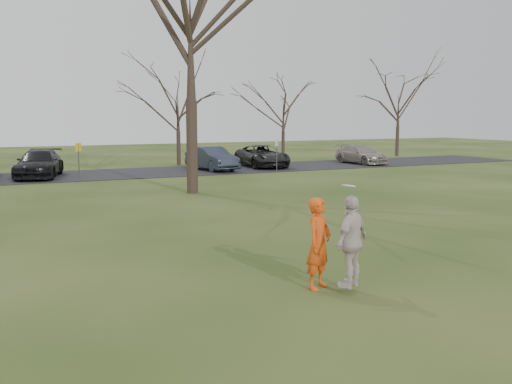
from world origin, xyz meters
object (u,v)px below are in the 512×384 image
Objects in this scene: player_defender at (319,243)px; car_7 at (361,155)px; car_3 at (39,164)px; catching_play at (352,241)px; car_5 at (212,158)px; big_tree at (190,37)px; car_6 at (262,156)px.

player_defender is 30.87m from car_7.
catching_play reaches higher than car_3.
player_defender is at bearing 130.21° from catching_play.
big_tree reaches higher than car_5.
car_5 reaches higher than car_6.
player_defender is at bearing -114.99° from car_5.
car_5 is 25.92m from catching_play.
car_6 is at bearing 50.13° from big_tree.
big_tree is (-16.26, -9.54, 6.30)m from car_7.
car_3 is 10.40m from car_5.
car_6 is (11.06, 25.28, -0.17)m from player_defender.
car_3 is 12.96m from big_tree.
car_3 reaches higher than car_7.
car_6 is (14.37, 0.47, -0.03)m from car_3.
big_tree reaches higher than car_7.
player_defender is at bearing -67.67° from car_3.
car_5 is 1.01× the size of car_7.
player_defender is 25.53m from car_5.
car_5 is 11.65m from car_7.
car_3 is 1.00× the size of car_6.
catching_play reaches higher than car_5.
player_defender is 25.03m from car_3.
player_defender is at bearing -109.34° from car_6.
car_7 is at bearing 30.41° from big_tree.
car_7 is (18.73, 24.54, -0.25)m from player_defender.
catching_play is at bearing -97.45° from big_tree.
player_defender is at bearing -99.36° from big_tree.
car_3 reaches higher than car_5.
catching_play is (0.44, -0.52, 0.11)m from player_defender.
player_defender is 27.59m from car_6.
big_tree reaches higher than player_defender.
car_3 is (-3.31, 24.81, -0.14)m from player_defender.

